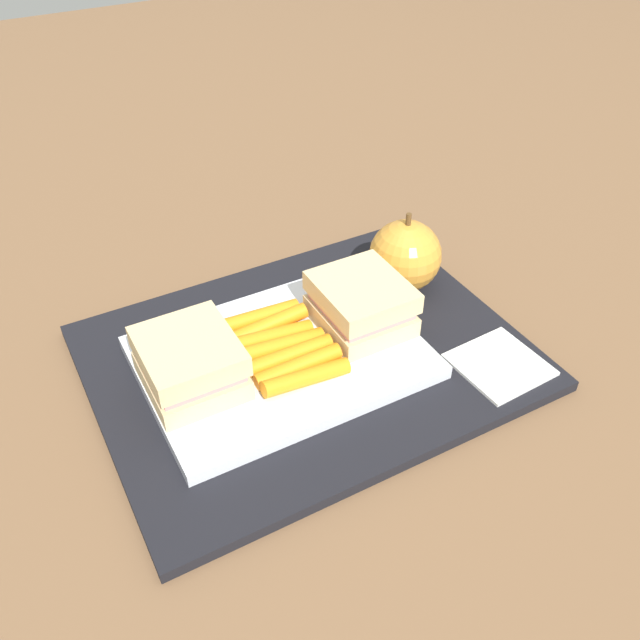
# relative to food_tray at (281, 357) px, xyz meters

# --- Properties ---
(ground_plane) EXTENTS (2.40, 2.40, 0.00)m
(ground_plane) POSITION_rel_food_tray_xyz_m (0.03, 0.00, -0.02)
(ground_plane) COLOR brown
(lunchbag_mat) EXTENTS (0.36, 0.28, 0.01)m
(lunchbag_mat) POSITION_rel_food_tray_xyz_m (0.03, 0.00, -0.01)
(lunchbag_mat) COLOR black
(lunchbag_mat) RESTS_ON ground_plane
(food_tray) EXTENTS (0.23, 0.17, 0.01)m
(food_tray) POSITION_rel_food_tray_xyz_m (0.00, 0.00, 0.00)
(food_tray) COLOR white
(food_tray) RESTS_ON lunchbag_mat
(sandwich_half_left) EXTENTS (0.07, 0.08, 0.04)m
(sandwich_half_left) POSITION_rel_food_tray_xyz_m (-0.08, 0.00, 0.03)
(sandwich_half_left) COLOR #DBC189
(sandwich_half_left) RESTS_ON food_tray
(sandwich_half_right) EXTENTS (0.07, 0.08, 0.04)m
(sandwich_half_right) POSITION_rel_food_tray_xyz_m (0.08, 0.00, 0.03)
(sandwich_half_right) COLOR #DBC189
(sandwich_half_right) RESTS_ON food_tray
(carrot_sticks_bundle) EXTENTS (0.08, 0.10, 0.02)m
(carrot_sticks_bundle) POSITION_rel_food_tray_xyz_m (0.00, 0.00, 0.01)
(carrot_sticks_bundle) COLOR orange
(carrot_sticks_bundle) RESTS_ON food_tray
(apple) EXTENTS (0.07, 0.07, 0.08)m
(apple) POSITION_rel_food_tray_xyz_m (0.15, 0.04, 0.03)
(apple) COLOR gold
(apple) RESTS_ON lunchbag_mat
(paper_napkin) EXTENTS (0.07, 0.07, 0.00)m
(paper_napkin) POSITION_rel_food_tray_xyz_m (0.16, -0.09, -0.00)
(paper_napkin) COLOR white
(paper_napkin) RESTS_ON lunchbag_mat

